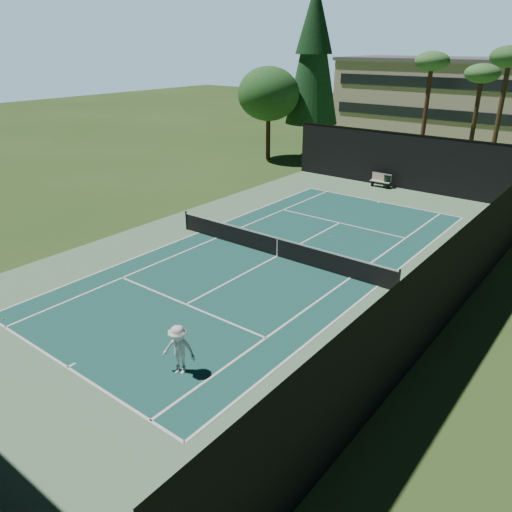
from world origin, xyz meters
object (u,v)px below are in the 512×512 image
Objects in this scene: player at (179,350)px; tennis_ball_b at (270,244)px; trash_bin at (387,181)px; park_bench at (381,180)px; tennis_ball_c at (331,237)px; tennis_ball_d at (259,207)px; tennis_net at (277,246)px; tennis_ball_a at (3,319)px.

tennis_ball_b is (-4.33, 10.78, -0.83)m from player.
park_bench is at bearing -166.09° from trash_bin.
trash_bin reaches higher than tennis_ball_c.
tennis_ball_c is 6.79m from tennis_ball_d.
park_bench is at bearing 95.96° from tennis_net.
tennis_ball_b is 0.08× the size of trash_bin.
player reaches higher than tennis_ball_c.
park_bench is at bearing 66.63° from tennis_ball_d.
player is at bearing -68.13° from tennis_ball_b.
park_bench is (-1.61, 15.41, -0.01)m from tennis_net.
park_bench is (-2.40, 11.44, 0.51)m from tennis_ball_c.
tennis_ball_a is 27.41m from trash_bin.
tennis_ball_a is at bearing -86.75° from tennis_ball_d.
player is 8.12m from tennis_ball_a.
player reaches higher than park_bench.
trash_bin is (4.57, 9.62, 0.44)m from tennis_ball_d.
trash_bin is (0.06, 14.49, 0.44)m from tennis_ball_b.
tennis_net is 172.85× the size of tennis_ball_d.
tennis_ball_c is at bearing 55.78° from tennis_ball_b.
trash_bin is (-1.14, 15.53, -0.08)m from tennis_net.
player is 1.84× the size of trash_bin.
park_bench is 1.59× the size of trash_bin.
tennis_ball_d is at bearing 134.07° from tennis_net.
player is 13.94m from tennis_ball_c.
tennis_ball_a is (-7.85, -1.90, -0.84)m from player.
tennis_net reaches higher than tennis_ball_b.
park_bench reaches higher than tennis_ball_a.
tennis_ball_b is 14.39m from park_bench.
tennis_ball_a is (-4.72, -11.64, -0.53)m from tennis_net.
tennis_ball_b is 1.01× the size of tennis_ball_d.
tennis_net is 15.57m from trash_bin.
tennis_net is at bearing -84.04° from park_bench.
park_bench reaches higher than tennis_ball_b.
tennis_ball_a is at bearing -96.56° from park_bench.
park_bench is (-4.73, 25.16, -0.32)m from player.
trash_bin is at bearing 64.57° from tennis_ball_d.
tennis_ball_d is at bearing 93.25° from tennis_ball_a.
player is at bearing -79.34° from park_bench.
tennis_ball_d is 0.08× the size of trash_bin.
trash_bin reaches higher than tennis_ball_d.
tennis_ball_d is at bearing -113.37° from park_bench.
tennis_net is 8.60× the size of park_bench.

